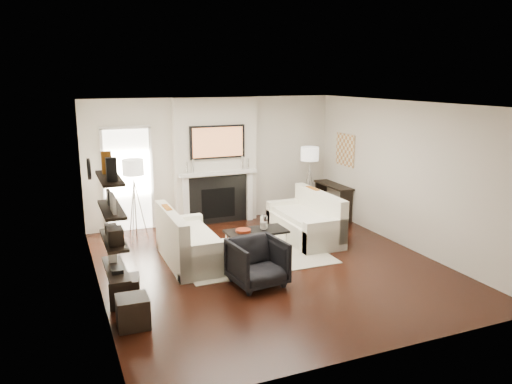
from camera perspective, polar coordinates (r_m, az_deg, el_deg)
name	(u,v)px	position (r m, az deg, el deg)	size (l,w,h in m)	color
room_envelope	(270,188)	(8.14, 1.62, 0.49)	(6.00, 6.00, 6.00)	black
chimney_breast	(216,161)	(10.78, -4.65, 3.55)	(1.80, 0.25, 2.70)	silver
fireplace_surround	(218,200)	(10.82, -4.35, -0.89)	(1.30, 0.02, 1.04)	black
firebox	(218,203)	(10.84, -4.33, -1.26)	(0.75, 0.02, 0.65)	black
mantel_pilaster_l	(186,202)	(10.59, -8.00, -1.12)	(0.12, 0.08, 1.10)	white
mantel_pilaster_r	(250,196)	(11.03, -0.75, -0.43)	(0.12, 0.08, 1.10)	white
mantel_shelf	(218,173)	(10.65, -4.32, 2.18)	(1.70, 0.18, 0.07)	white
tv_body	(218,142)	(10.57, -4.42, 5.72)	(1.20, 0.06, 0.70)	black
tv_screen	(218,142)	(10.54, -4.37, 5.70)	(1.10, 0.01, 0.62)	#BF723F
candlestick_l_tall	(193,166)	(10.47, -7.21, 2.96)	(0.04, 0.04, 0.30)	silver
candlestick_l_short	(187,168)	(10.44, -7.90, 2.75)	(0.04, 0.04, 0.24)	silver
candlestick_r_tall	(242,163)	(10.81, -1.58, 3.37)	(0.04, 0.04, 0.30)	silver
candlestick_r_short	(248,164)	(10.86, -0.93, 3.26)	(0.04, 0.04, 0.24)	silver
hallway_panel	(128,180)	(10.53, -14.41, 1.30)	(0.90, 0.02, 2.10)	white
door_trim_l	(104,182)	(10.46, -16.99, 1.05)	(0.06, 0.06, 2.16)	white
door_trim_r	(152,179)	(10.59, -11.83, 1.49)	(0.06, 0.06, 2.16)	white
door_trim_top	(125,128)	(10.35, -14.73, 7.14)	(1.02, 0.06, 0.06)	white
rug	(251,254)	(9.04, -0.62, -7.11)	(2.60, 2.00, 0.01)	beige
loveseat_left_base	(192,250)	(8.70, -7.37, -6.60)	(0.85, 1.80, 0.42)	white
loveseat_left_back	(172,235)	(8.53, -9.61, -4.85)	(0.18, 1.80, 0.80)	white
loveseat_left_arm_n	(205,261)	(7.94, -5.83, -7.83)	(0.85, 0.18, 0.60)	white
loveseat_left_arm_s	(180,232)	(9.42, -8.70, -4.53)	(0.85, 0.18, 0.60)	white
loveseat_left_cushion	(194,235)	(8.63, -7.10, -4.93)	(0.63, 1.44, 0.10)	white
pillow_left_orange	(167,219)	(8.75, -10.11, -3.01)	(0.10, 0.42, 0.42)	#9D5613
pillow_left_charcoal	(176,229)	(8.19, -9.18, -4.16)	(0.10, 0.40, 0.40)	black
loveseat_right_base	(304,229)	(9.86, 5.53, -4.19)	(0.85, 1.80, 0.42)	white
loveseat_right_back	(320,211)	(9.92, 7.28, -2.21)	(0.18, 1.80, 0.80)	white
loveseat_right_arm_n	(325,236)	(9.16, 7.92, -5.02)	(0.85, 0.18, 0.60)	white
loveseat_right_arm_s	(286,214)	(10.52, 3.47, -2.53)	(0.85, 0.18, 0.60)	white
loveseat_right_cushion	(302,216)	(9.76, 5.30, -2.77)	(0.63, 1.44, 0.10)	white
pillow_right_orange	(312,198)	(10.13, 6.47, -0.69)	(0.10, 0.42, 0.42)	#9D5613
pillow_right_charcoal	(328,205)	(9.63, 8.19, -1.53)	(0.10, 0.40, 0.40)	black
coffee_table	(256,231)	(9.01, 0.02, -4.52)	(1.10, 0.55, 0.04)	black
coffee_leg_nw	(234,250)	(8.71, -2.48, -6.62)	(0.02, 0.02, 0.38)	silver
coffee_leg_ne	(286,243)	(9.08, 3.49, -5.80)	(0.02, 0.02, 0.38)	silver
coffee_leg_sw	(226,242)	(9.10, -3.43, -5.75)	(0.02, 0.02, 0.38)	silver
coffee_leg_se	(276,236)	(9.46, 2.32, -5.01)	(0.02, 0.02, 0.38)	silver
hurricane_glass	(264,222)	(9.02, 0.91, -3.44)	(0.14, 0.14, 0.24)	white
hurricane_candle	(264,225)	(9.04, 0.90, -3.84)	(0.09, 0.09, 0.14)	white
copper_bowl	(243,231)	(8.91, -1.47, -4.43)	(0.27, 0.27, 0.05)	#B03B1D
armchair	(258,260)	(7.65, 0.17, -7.82)	(0.76, 0.72, 0.79)	black
lamp_left_post	(135,211)	(9.90, -13.61, -2.08)	(0.02, 0.02, 1.20)	silver
lamp_left_shade	(133,167)	(9.71, -13.88, 2.77)	(0.40, 0.40, 0.30)	white
lamp_left_leg_a	(141,210)	(9.91, -12.99, -2.02)	(0.02, 0.02, 1.25)	silver
lamp_left_leg_b	(132,210)	(9.98, -14.01, -1.98)	(0.02, 0.02, 1.25)	silver
lamp_left_leg_c	(133,212)	(9.80, -13.84, -2.25)	(0.02, 0.02, 1.25)	silver
lamp_right_post	(309,191)	(11.32, 6.05, 0.11)	(0.02, 0.02, 1.20)	silver
lamp_right_shade	(310,154)	(11.16, 6.16, 4.36)	(0.40, 0.40, 0.30)	white
lamp_right_leg_a	(313,191)	(11.37, 6.54, 0.16)	(0.02, 0.02, 1.25)	silver
lamp_right_leg_b	(305,190)	(11.38, 5.58, 0.18)	(0.02, 0.02, 1.25)	silver
lamp_right_leg_c	(309,192)	(11.21, 6.04, -0.02)	(0.02, 0.02, 1.25)	silver
console_top	(333,185)	(11.38, 8.84, 0.77)	(0.35, 1.20, 0.04)	black
console_leg_n	(346,207)	(11.02, 10.25, -1.70)	(0.30, 0.04, 0.71)	black
console_leg_s	(321,196)	(11.93, 7.41, -0.47)	(0.30, 0.04, 0.71)	black
wall_art	(345,150)	(11.17, 10.17, 4.76)	(0.03, 0.70, 0.70)	tan
shelf_bottom	(116,270)	(6.73, -15.75, -8.52)	(0.25, 1.00, 0.04)	black
shelf_lower	(114,240)	(6.60, -15.96, -5.29)	(0.25, 1.00, 0.04)	black
shelf_upper	(112,209)	(6.49, -16.18, -1.93)	(0.25, 1.00, 0.04)	black
shelf_top	(109,178)	(6.40, -16.40, 1.53)	(0.25, 1.00, 0.04)	black
decor_magfile_a	(111,169)	(6.09, -16.19, 2.50)	(0.12, 0.10, 0.28)	black
decor_magfile_b	(106,163)	(6.60, -16.72, 3.24)	(0.12, 0.10, 0.28)	#9D5613
decor_frame_a	(113,203)	(6.27, -16.04, -1.23)	(0.04, 0.30, 0.22)	white
decor_frame_b	(109,197)	(6.69, -16.47, -0.55)	(0.04, 0.22, 0.18)	black
decor_wine_rack	(115,236)	(6.36, -15.79, -4.87)	(0.18, 0.25, 0.20)	black
decor_box_small	(111,229)	(6.82, -16.26, -4.03)	(0.15, 0.12, 0.12)	black
decor_books	(117,270)	(6.59, -15.62, -8.58)	(0.14, 0.20, 0.05)	black
decor_box_tall	(113,255)	(6.93, -16.07, -6.96)	(0.10, 0.10, 0.18)	white
clock_rim	(89,169)	(8.29, -18.56, 2.51)	(0.34, 0.34, 0.04)	black
clock_face	(91,169)	(8.29, -18.39, 2.52)	(0.29, 0.29, 0.01)	white
ottoman_near	(125,291)	(7.33, -14.74, -10.88)	(0.40, 0.40, 0.40)	black
ottoman_far	(133,312)	(6.71, -13.89, -13.14)	(0.40, 0.40, 0.40)	black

